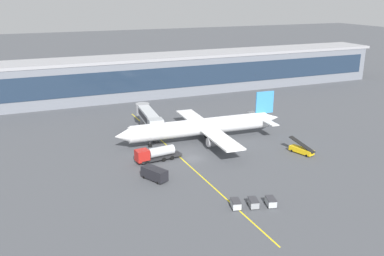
{
  "coord_description": "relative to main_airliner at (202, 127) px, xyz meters",
  "views": [
    {
      "loc": [
        -35.55,
        -83.39,
        36.36
      ],
      "look_at": [
        3.29,
        8.26,
        4.5
      ],
      "focal_mm": 39.64,
      "sensor_mm": 36.0,
      "label": 1
    }
  ],
  "objects": [
    {
      "name": "ground_plane",
      "position": [
        -6.86,
        -10.25,
        -3.85
      ],
      "size": [
        700.0,
        700.0,
        0.0
      ],
      "primitive_type": "plane",
      "color": "#47494F"
    },
    {
      "name": "apron_lead_in_line",
      "position": [
        -9.32,
        -8.25,
        -3.84
      ],
      "size": [
        1.29,
        80.0,
        0.01
      ],
      "primitive_type": "cube",
      "rotation": [
        0.0,
        0.0,
        0.01
      ],
      "color": "yellow",
      "rests_on": "ground_plane"
    },
    {
      "name": "terminal_building",
      "position": [
        12.17,
        54.69,
        3.42
      ],
      "size": [
        175.77,
        17.01,
        14.5
      ],
      "color": "slate",
      "rests_on": "ground_plane"
    },
    {
      "name": "main_airliner",
      "position": [
        0.0,
        0.0,
        0.0
      ],
      "size": [
        44.72,
        35.47,
        11.6
      ],
      "color": "white",
      "rests_on": "ground_plane"
    },
    {
      "name": "jet_bridge",
      "position": [
        -10.73,
        11.1,
        0.99
      ],
      "size": [
        5.22,
        19.49,
        6.54
      ],
      "color": "#B2B7BC",
      "rests_on": "ground_plane"
    },
    {
      "name": "fuel_tanker",
      "position": [
        -15.26,
        -8.45,
        -2.1
      ],
      "size": [
        11.02,
        3.75,
        3.25
      ],
      "color": "#232326",
      "rests_on": "ground_plane"
    },
    {
      "name": "belt_loader",
      "position": [
        18.01,
        -17.44,
        -2.86
      ],
      "size": [
        3.59,
        6.98,
        3.49
      ],
      "color": "yellow",
      "rests_on": "ground_plane"
    },
    {
      "name": "lavatory_truck",
      "position": [
        -18.67,
        -17.84,
        -2.43
      ],
      "size": [
        4.57,
        6.23,
        2.5
      ],
      "color": "black",
      "rests_on": "ground_plane"
    },
    {
      "name": "baggage_cart_0",
      "position": [
        -9.11,
        -34.83,
        -3.07
      ],
      "size": [
        2.22,
        2.97,
        1.48
      ],
      "color": "#B2B7BC",
      "rests_on": "ground_plane"
    },
    {
      "name": "baggage_cart_1",
      "position": [
        -6.03,
        -35.69,
        -3.07
      ],
      "size": [
        2.22,
        2.97,
        1.48
      ],
      "color": "gray",
      "rests_on": "ground_plane"
    },
    {
      "name": "baggage_cart_2",
      "position": [
        -2.95,
        -36.55,
        -3.07
      ],
      "size": [
        2.22,
        2.97,
        1.48
      ],
      "color": "#B2B7BC",
      "rests_on": "ground_plane"
    }
  ]
}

